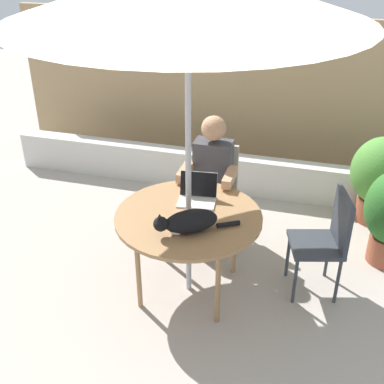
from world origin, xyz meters
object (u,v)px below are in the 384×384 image
Objects in this scene: cat at (188,222)px; chair_empty at (327,236)px; patio_table at (189,221)px; person_seated at (211,175)px; laptop at (198,193)px; chair_occupied at (215,183)px; potted_plant_near_fence at (381,176)px.

chair_empty is at bearing 27.11° from cat.
person_seated is (0.00, 0.74, 0.03)m from patio_table.
chair_empty is (1.06, 0.29, -0.14)m from patio_table.
patio_table is at bearing -91.56° from laptop.
cat reaches higher than patio_table.
person_seated reaches higher than chair_occupied.
patio_table is 1.97× the size of cat.
potted_plant_near_fence is at bearing 69.44° from chair_empty.
laptop reaches higher than cat.
laptop is 0.36× the size of potted_plant_near_fence.
cat is at bearing -152.89° from chair_empty.
potted_plant_near_fence is at bearing 45.42° from patio_table.
patio_table is at bearing -90.00° from chair_occupied.
patio_table is 0.28m from laptop.
patio_table is at bearing -164.67° from chair_empty.
chair_empty is 1.56× the size of cat.
person_seated reaches higher than patio_table.
chair_occupied is 0.23m from person_seated.
person_seated is at bearing -90.00° from chair_occupied.
chair_occupied and chair_empty have the same top height.
laptop reaches higher than patio_table.
patio_table is 2.20m from potted_plant_near_fence.
cat is at bearing -83.72° from laptop.
cat is (0.06, -1.12, 0.28)m from chair_occupied.
laptop is (-1.06, -0.04, 0.25)m from chair_empty.
laptop is 0.48m from cat.
potted_plant_near_fence is at bearing 28.08° from person_seated.
chair_empty is at bearing -29.75° from chair_occupied.
chair_occupied is at bearing 90.00° from person_seated.
person_seated is 0.50m from laptop.
cat is (0.06, -0.22, 0.14)m from patio_table.
chair_occupied is 1.16m from cat.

